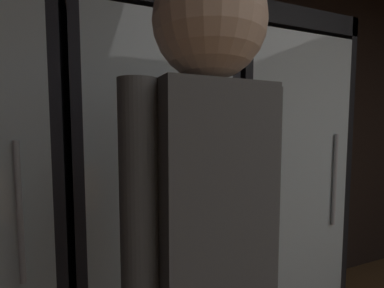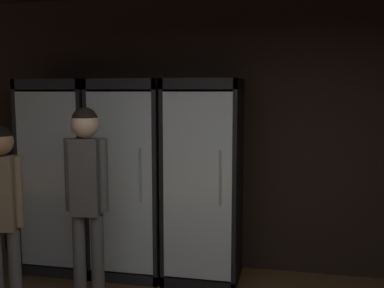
# 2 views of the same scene
# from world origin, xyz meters

# --- Properties ---
(wall_back) EXTENTS (6.00, 0.06, 2.80)m
(wall_back) POSITION_xyz_m (0.00, 3.03, 1.40)
(wall_back) COLOR black
(wall_back) RESTS_ON ground
(cooler_left) EXTENTS (0.71, 0.66, 1.95)m
(cooler_left) POSITION_xyz_m (-1.30, 2.71, 0.96)
(cooler_left) COLOR black
(cooler_left) RESTS_ON ground
(cooler_center) EXTENTS (0.71, 0.66, 1.95)m
(cooler_center) POSITION_xyz_m (-0.56, 2.71, 0.96)
(cooler_center) COLOR black
(cooler_center) RESTS_ON ground
(shopper_near) EXTENTS (0.36, 0.23, 1.71)m
(shopper_near) POSITION_xyz_m (-1.36, 1.78, 1.08)
(shopper_near) COLOR #4C4C4C
(shopper_near) RESTS_ON ground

